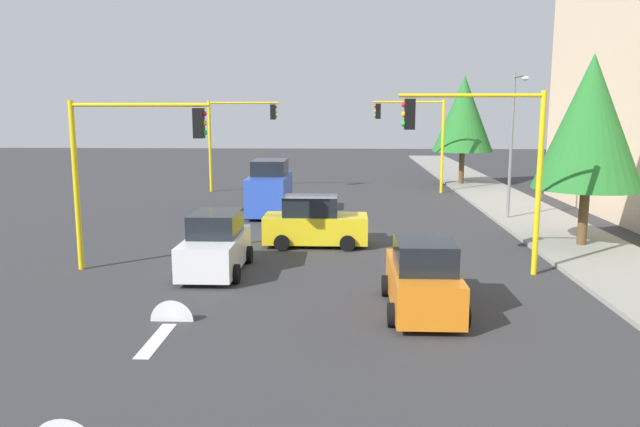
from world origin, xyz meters
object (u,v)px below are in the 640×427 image
traffic_signal_near_right (129,151)px  tree_roadside_far (464,114)px  car_orange (423,278)px  traffic_signal_near_left (484,146)px  delivery_van_blue (270,189)px  street_lamp_curbside (514,130)px  tree_roadside_near (590,122)px  car_yellow (314,223)px  traffic_signal_far_left (415,127)px  car_white (215,245)px  traffic_signal_far_right (237,128)px

traffic_signal_near_right → tree_roadside_far: (-24.00, 15.18, 1.05)m
car_orange → traffic_signal_near_left: bearing=149.3°
tree_roadside_far → delivery_van_blue: bearing=-43.5°
street_lamp_curbside → tree_roadside_near: bearing=13.0°
tree_roadside_far → car_yellow: size_ratio=1.89×
delivery_van_blue → car_yellow: delivery_van_blue is taller
traffic_signal_far_left → car_yellow: 17.27m
traffic_signal_near_left → car_white: 9.23m
traffic_signal_far_right → tree_roadside_far: bearing=104.7°
traffic_signal_far_right → traffic_signal_near_left: (20.00, 11.46, -0.01)m
street_lamp_curbside → tree_roadside_near: tree_roadside_near is taller
traffic_signal_near_left → tree_roadside_far: bearing=171.1°
street_lamp_curbside → tree_roadside_near: size_ratio=0.95×
traffic_signal_far_right → traffic_signal_far_left: 11.47m
traffic_signal_far_right → car_orange: size_ratio=1.43×
delivery_van_blue → car_orange: size_ratio=1.17×
traffic_signal_far_right → tree_roadside_near: bearing=45.4°
traffic_signal_far_left → tree_roadside_far: (-4.00, 3.76, 0.83)m
traffic_signal_far_right → car_white: (20.14, 2.83, -3.26)m
tree_roadside_far → delivery_van_blue: 17.89m
car_white → tree_roadside_near: bearing=107.2°
tree_roadside_near → car_orange: tree_roadside_near is taller
traffic_signal_far_left → delivery_van_blue: (8.70, -8.27, -2.91)m
traffic_signal_far_right → street_lamp_curbside: 18.19m
traffic_signal_far_right → car_yellow: 17.35m
traffic_signal_far_left → car_white: 22.16m
tree_roadside_near → tree_roadside_far: 20.03m
traffic_signal_near_right → car_white: size_ratio=1.36×
car_yellow → car_white: size_ratio=0.98×
traffic_signal_far_right → traffic_signal_near_left: bearing=29.8°
traffic_signal_far_left → car_white: (20.14, -8.64, -3.29)m
traffic_signal_far_right → car_white: traffic_signal_far_right is taller
delivery_van_blue → traffic_signal_far_left: bearing=136.4°
traffic_signal_near_left → delivery_van_blue: bearing=-143.8°
traffic_signal_near_left → tree_roadside_far: 24.31m
car_orange → car_white: size_ratio=1.00×
tree_roadside_far → traffic_signal_far_left: bearing=-43.2°
traffic_signal_near_left → delivery_van_blue: (-11.30, -8.26, -2.87)m
traffic_signal_far_right → traffic_signal_far_left: (-0.00, 11.47, 0.03)m
traffic_signal_far_right → tree_roadside_far: size_ratio=0.77×
traffic_signal_far_right → car_yellow: size_ratio=1.46×
traffic_signal_far_left → street_lamp_curbside: (10.39, 3.46, 0.16)m
tree_roadside_near → tree_roadside_far: size_ratio=0.96×
traffic_signal_near_left → car_white: (0.14, -8.63, -3.25)m
traffic_signal_far_left → tree_roadside_far: 5.55m
traffic_signal_far_right → car_yellow: (16.00, 5.87, -3.26)m
traffic_signal_far_right → tree_roadside_near: size_ratio=0.80×
street_lamp_curbside → delivery_van_blue: (-1.69, -11.74, -3.07)m
tree_roadside_near → delivery_van_blue: bearing=-119.3°
traffic_signal_far_right → tree_roadside_far: tree_roadside_far is taller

